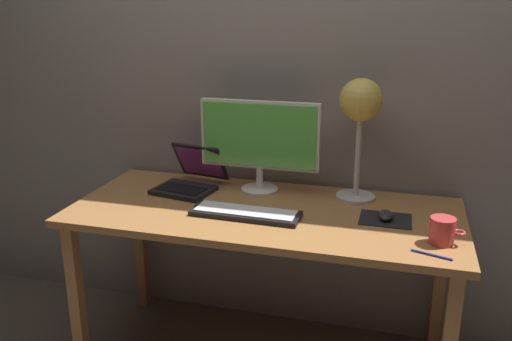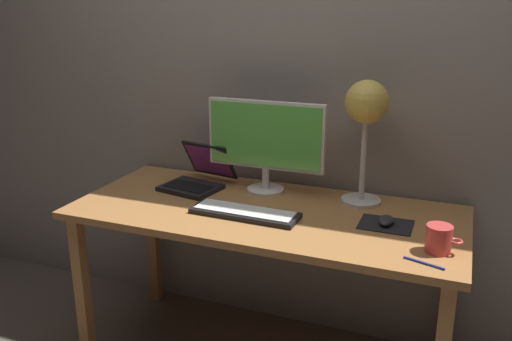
{
  "view_description": "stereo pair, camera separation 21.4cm",
  "coord_description": "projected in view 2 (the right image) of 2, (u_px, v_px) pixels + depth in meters",
  "views": [
    {
      "loc": [
        0.52,
        -2.02,
        1.56
      ],
      "look_at": [
        -0.02,
        -0.05,
        0.92
      ],
      "focal_mm": 37.97,
      "sensor_mm": 36.0,
      "label": 1
    },
    {
      "loc": [
        0.72,
        -1.95,
        1.56
      ],
      "look_at": [
        -0.02,
        -0.05,
        0.92
      ],
      "focal_mm": 37.97,
      "sensor_mm": 36.0,
      "label": 2
    }
  ],
  "objects": [
    {
      "name": "keyboard_main",
      "position": [
        245.0,
        213.0,
        2.17
      ],
      "size": [
        0.44,
        0.15,
        0.03
      ],
      "color": "black",
      "rests_on": "desk"
    },
    {
      "name": "desk_lamp",
      "position": [
        366.0,
        111.0,
        2.19
      ],
      "size": [
        0.18,
        0.18,
        0.52
      ],
      "color": "beige",
      "rests_on": "desk"
    },
    {
      "name": "pen",
      "position": [
        424.0,
        263.0,
        1.77
      ],
      "size": [
        0.14,
        0.05,
        0.01
      ],
      "primitive_type": "cylinder",
      "rotation": [
        0.0,
        1.57,
        -0.31
      ],
      "color": "#2633A5",
      "rests_on": "desk"
    },
    {
      "name": "mousepad",
      "position": [
        386.0,
        225.0,
        2.08
      ],
      "size": [
        0.2,
        0.16,
        0.0
      ],
      "primitive_type": "cube",
      "color": "black",
      "rests_on": "desk"
    },
    {
      "name": "back_wall",
      "position": [
        298.0,
        62.0,
        2.42
      ],
      "size": [
        4.8,
        0.06,
        2.6
      ],
      "primitive_type": "cube",
      "color": "gray",
      "rests_on": "ground"
    },
    {
      "name": "monitor",
      "position": [
        266.0,
        140.0,
        2.37
      ],
      "size": [
        0.53,
        0.17,
        0.41
      ],
      "color": "silver",
      "rests_on": "desk"
    },
    {
      "name": "laptop",
      "position": [
        200.0,
        174.0,
        2.5
      ],
      "size": [
        0.3,
        0.34,
        0.19
      ],
      "color": "black",
      "rests_on": "desk"
    },
    {
      "name": "coffee_mug",
      "position": [
        439.0,
        239.0,
        1.84
      ],
      "size": [
        0.12,
        0.09,
        0.1
      ],
      "color": "#CC3F3F",
      "rests_on": "desk"
    },
    {
      "name": "desk",
      "position": [
        266.0,
        227.0,
        2.26
      ],
      "size": [
        1.6,
        0.7,
        0.74
      ],
      "color": "#A8703D",
      "rests_on": "ground"
    },
    {
      "name": "mouse",
      "position": [
        386.0,
        220.0,
        2.07
      ],
      "size": [
        0.06,
        0.1,
        0.03
      ],
      "primitive_type": "ellipsoid",
      "color": "#28282B",
      "rests_on": "mousepad"
    }
  ]
}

